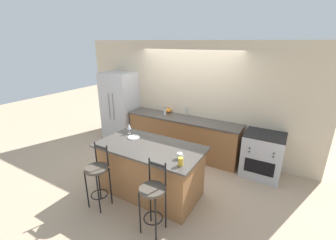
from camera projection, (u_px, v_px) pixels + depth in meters
ground_plane at (175, 158)px, 5.42m from camera, size 18.00×18.00×0.00m
wall_back at (189, 98)px, 5.50m from camera, size 6.00×0.07×2.70m
back_counter at (182, 136)px, 5.55m from camera, size 2.82×0.63×0.94m
sink_faucet at (186, 110)px, 5.50m from camera, size 0.02×0.13×0.22m
kitchen_island at (150, 170)px, 4.07m from camera, size 1.87×1.01×0.95m
refrigerator at (120, 107)px, 6.24m from camera, size 0.90×0.71×1.89m
oven_range at (262, 155)px, 4.62m from camera, size 0.77×0.69×0.93m
bar_stool_near at (98, 175)px, 3.68m from camera, size 0.37×0.37×1.12m
bar_stool_far at (153, 196)px, 3.18m from camera, size 0.37×0.37×1.12m
dinner_plate at (134, 137)px, 4.24m from camera, size 0.23×0.23×0.02m
wine_glass at (129, 126)px, 4.39m from camera, size 0.08×0.08×0.21m
coffee_mug at (180, 156)px, 3.47m from camera, size 0.12×0.09×0.09m
tumbler_cup at (181, 162)px, 3.28m from camera, size 0.08×0.08×0.13m
pumpkin_decoration at (169, 111)px, 5.76m from camera, size 0.15×0.15×0.14m
soap_bottle at (165, 112)px, 5.57m from camera, size 0.06×0.06×0.18m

